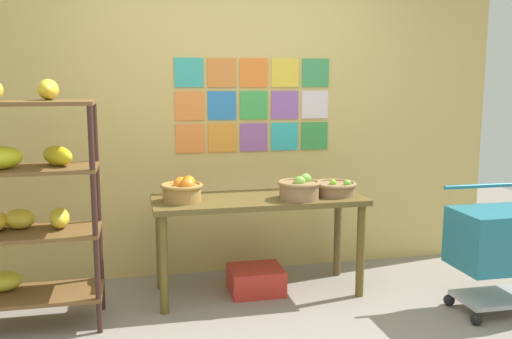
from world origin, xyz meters
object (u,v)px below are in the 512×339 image
(banana_shelf_unit, at_px, (14,199))
(shopping_cart, at_px, (499,243))
(fruit_basket_back_right, at_px, (334,188))
(fruit_basket_centre, at_px, (299,188))
(display_table, at_px, (258,210))
(produce_crate_under_table, at_px, (256,280))
(fruit_basket_left, at_px, (183,190))

(banana_shelf_unit, height_order, shopping_cart, banana_shelf_unit)
(banana_shelf_unit, bearing_deg, fruit_basket_back_right, 5.07)
(banana_shelf_unit, distance_m, fruit_basket_centre, 1.91)
(fruit_basket_centre, bearing_deg, banana_shelf_unit, -176.72)
(banana_shelf_unit, relative_size, fruit_basket_back_right, 4.79)
(display_table, xyz_separation_m, produce_crate_under_table, (-0.02, 0.01, -0.54))
(banana_shelf_unit, bearing_deg, produce_crate_under_table, 8.49)
(fruit_basket_centre, height_order, fruit_basket_left, fruit_basket_left)
(shopping_cart, bearing_deg, fruit_basket_back_right, 155.82)
(banana_shelf_unit, bearing_deg, display_table, 8.21)
(fruit_basket_left, relative_size, produce_crate_under_table, 0.76)
(fruit_basket_left, bearing_deg, fruit_basket_centre, -6.36)
(produce_crate_under_table, bearing_deg, banana_shelf_unit, -171.51)
(fruit_basket_left, xyz_separation_m, produce_crate_under_table, (0.54, 0.04, -0.72))
(shopping_cart, bearing_deg, banana_shelf_unit, -177.49)
(display_table, xyz_separation_m, fruit_basket_centre, (0.27, -0.13, 0.18))
(shopping_cart, bearing_deg, fruit_basket_centre, 166.06)
(banana_shelf_unit, xyz_separation_m, display_table, (1.63, 0.24, -0.21))
(fruit_basket_centre, relative_size, shopping_cart, 0.36)
(fruit_basket_back_right, xyz_separation_m, shopping_cart, (0.94, -0.66, -0.30))
(banana_shelf_unit, height_order, fruit_basket_centre, banana_shelf_unit)
(banana_shelf_unit, xyz_separation_m, fruit_basket_back_right, (2.21, 0.20, -0.06))
(banana_shelf_unit, xyz_separation_m, produce_crate_under_table, (1.61, 0.24, -0.75))
(fruit_basket_back_right, bearing_deg, fruit_basket_left, 179.68)
(fruit_basket_left, relative_size, shopping_cart, 0.35)
(fruit_basket_back_right, distance_m, produce_crate_under_table, 0.91)
(banana_shelf_unit, height_order, fruit_basket_left, banana_shelf_unit)
(banana_shelf_unit, xyz_separation_m, shopping_cart, (3.15, -0.47, -0.35))
(produce_crate_under_table, distance_m, shopping_cart, 1.74)
(fruit_basket_back_right, height_order, produce_crate_under_table, fruit_basket_back_right)
(produce_crate_under_table, bearing_deg, shopping_cart, -24.74)
(fruit_basket_centre, bearing_deg, produce_crate_under_table, 155.90)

